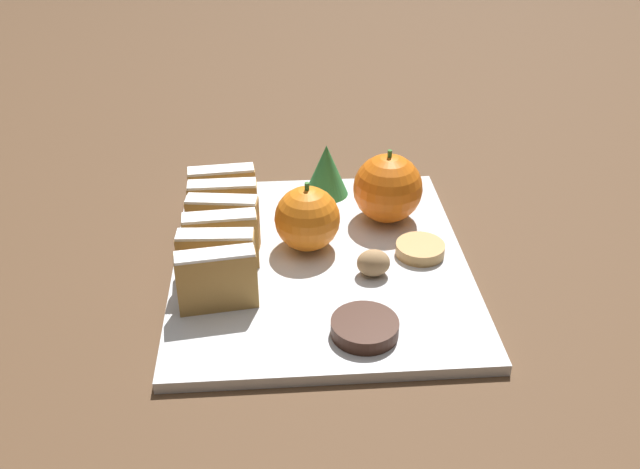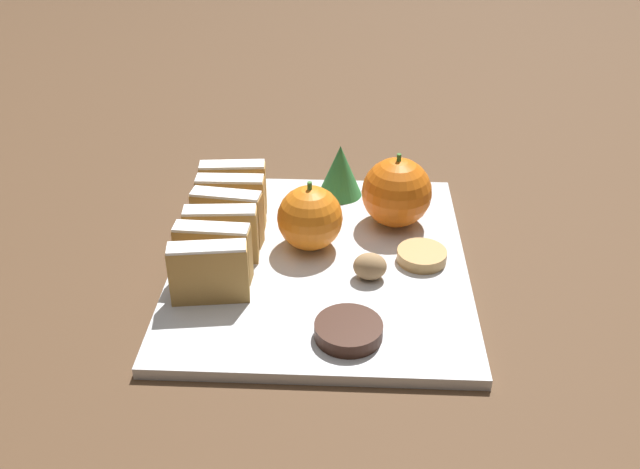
# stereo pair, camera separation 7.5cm
# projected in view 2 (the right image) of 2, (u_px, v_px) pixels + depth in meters

# --- Properties ---
(ground_plane) EXTENTS (6.00, 6.00, 0.00)m
(ground_plane) POSITION_uv_depth(u_px,v_px,m) (320.00, 267.00, 0.77)
(ground_plane) COLOR #513823
(serving_platter) EXTENTS (0.31, 0.36, 0.01)m
(serving_platter) POSITION_uv_depth(u_px,v_px,m) (320.00, 263.00, 0.77)
(serving_platter) COLOR silver
(serving_platter) RESTS_ON ground_plane
(stollen_slice_front) EXTENTS (0.08, 0.03, 0.06)m
(stollen_slice_front) POSITION_uv_depth(u_px,v_px,m) (209.00, 273.00, 0.69)
(stollen_slice_front) COLOR #B28442
(stollen_slice_front) RESTS_ON serving_platter
(stollen_slice_second) EXTENTS (0.08, 0.02, 0.06)m
(stollen_slice_second) POSITION_uv_depth(u_px,v_px,m) (213.00, 253.00, 0.72)
(stollen_slice_second) COLOR #B28442
(stollen_slice_second) RESTS_ON serving_platter
(stollen_slice_third) EXTENTS (0.08, 0.03, 0.06)m
(stollen_slice_third) POSITION_uv_depth(u_px,v_px,m) (221.00, 235.00, 0.75)
(stollen_slice_third) COLOR #B28442
(stollen_slice_third) RESTS_ON serving_platter
(stollen_slice_fourth) EXTENTS (0.08, 0.03, 0.06)m
(stollen_slice_fourth) POSITION_uv_depth(u_px,v_px,m) (228.00, 218.00, 0.78)
(stollen_slice_fourth) COLOR #B28442
(stollen_slice_fourth) RESTS_ON serving_platter
(stollen_slice_fifth) EXTENTS (0.08, 0.02, 0.06)m
(stollen_slice_fifth) POSITION_uv_depth(u_px,v_px,m) (231.00, 202.00, 0.81)
(stollen_slice_fifth) COLOR #B28442
(stollen_slice_fifth) RESTS_ON serving_platter
(stollen_slice_sixth) EXTENTS (0.08, 0.03, 0.06)m
(stollen_slice_sixth) POSITION_uv_depth(u_px,v_px,m) (234.00, 187.00, 0.84)
(stollen_slice_sixth) COLOR #B28442
(stollen_slice_sixth) RESTS_ON serving_platter
(orange_near) EXTENTS (0.08, 0.08, 0.09)m
(orange_near) POSITION_uv_depth(u_px,v_px,m) (397.00, 192.00, 0.81)
(orange_near) COLOR orange
(orange_near) RESTS_ON serving_platter
(orange_far) EXTENTS (0.07, 0.07, 0.08)m
(orange_far) POSITION_uv_depth(u_px,v_px,m) (310.00, 218.00, 0.77)
(orange_far) COLOR orange
(orange_far) RESTS_ON serving_platter
(walnut) EXTENTS (0.03, 0.03, 0.03)m
(walnut) POSITION_uv_depth(u_px,v_px,m) (370.00, 266.00, 0.73)
(walnut) COLOR #9E7A51
(walnut) RESTS_ON serving_platter
(chocolate_cookie) EXTENTS (0.06, 0.06, 0.01)m
(chocolate_cookie) POSITION_uv_depth(u_px,v_px,m) (348.00, 330.00, 0.65)
(chocolate_cookie) COLOR #381E14
(chocolate_cookie) RESTS_ON serving_platter
(gingerbread_cookie) EXTENTS (0.05, 0.05, 0.01)m
(gingerbread_cookie) POSITION_uv_depth(u_px,v_px,m) (422.00, 257.00, 0.76)
(gingerbread_cookie) COLOR tan
(gingerbread_cookie) RESTS_ON serving_platter
(evergreen_sprig) EXTENTS (0.05, 0.05, 0.07)m
(evergreen_sprig) POSITION_uv_depth(u_px,v_px,m) (340.00, 171.00, 0.87)
(evergreen_sprig) COLOR #2D7538
(evergreen_sprig) RESTS_ON serving_platter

